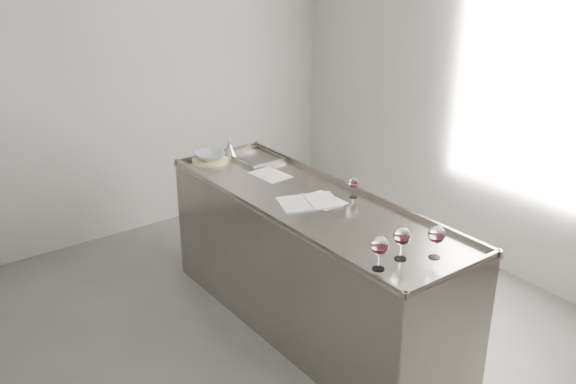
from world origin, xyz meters
TOP-DOWN VIEW (x-y plane):
  - room_shell at (0.00, 0.00)m, footprint 4.54×5.04m
  - counter at (0.50, 0.30)m, footprint 0.77×2.42m
  - wine_glass_left at (0.23, -0.61)m, footprint 0.10×0.10m
  - wine_glass_middle at (0.40, -0.60)m, footprint 0.10×0.10m
  - wine_glass_right at (0.56, -0.70)m, footprint 0.10×0.10m
  - wine_glass_small at (0.77, 0.20)m, footprint 0.07×0.07m
  - notebook at (0.47, 0.30)m, footprint 0.45×0.38m
  - loose_paper_top at (0.57, 0.87)m, footprint 0.22×0.30m
  - loose_paper_under at (0.57, 0.27)m, footprint 0.20×0.29m
  - trivet at (0.37, 1.38)m, footprint 0.29×0.29m
  - ceramic_bowl at (0.37, 1.38)m, footprint 0.29×0.29m
  - wine_funnel at (0.54, 1.38)m, footprint 0.12×0.12m

SIDE VIEW (x-z plane):
  - counter at x=0.50m, z-range -0.01..0.96m
  - loose_paper_top at x=0.57m, z-range 0.94..0.94m
  - loose_paper_under at x=0.57m, z-range 0.94..0.94m
  - notebook at x=0.47m, z-range 0.94..0.95m
  - trivet at x=0.37m, z-range 0.94..0.96m
  - ceramic_bowl at x=0.37m, z-range 0.96..1.02m
  - wine_funnel at x=0.54m, z-range 0.91..1.08m
  - wine_glass_small at x=0.77m, z-range 0.97..1.10m
  - wine_glass_left at x=0.23m, z-range 0.98..1.17m
  - wine_glass_right at x=0.56m, z-range 0.98..1.17m
  - wine_glass_middle at x=0.40m, z-range 0.98..1.17m
  - room_shell at x=0.00m, z-range -0.02..2.82m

